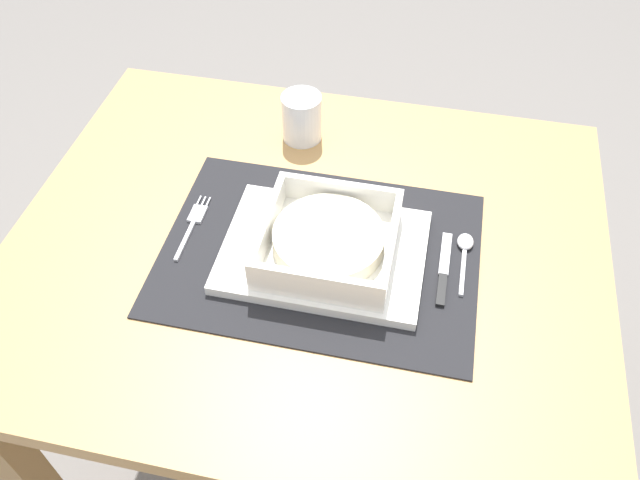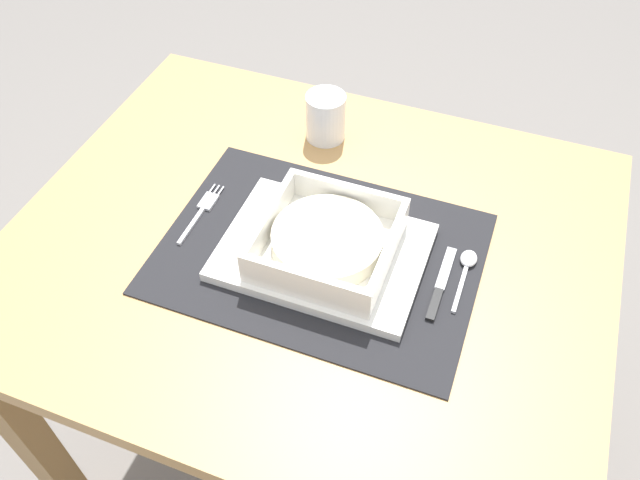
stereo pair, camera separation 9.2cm
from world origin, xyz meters
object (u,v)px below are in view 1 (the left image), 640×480
object	(u,v)px
porridge_bowl	(328,241)
drinking_glass	(302,120)
spoon	(465,248)
dining_table	(307,284)
butter_knife	(443,273)
fork	(194,222)

from	to	relation	value
porridge_bowl	drinking_glass	size ratio (longest dim) A/B	2.23
spoon	dining_table	bearing A→B (deg)	-176.31
dining_table	butter_knife	world-z (taller)	butter_knife
porridge_bowl	dining_table	bearing A→B (deg)	144.59
spoon	butter_knife	xyz separation A→B (m)	(-0.03, -0.05, -0.00)
dining_table	fork	world-z (taller)	fork
spoon	drinking_glass	xyz separation A→B (m)	(-0.29, 0.21, 0.03)
fork	spoon	size ratio (longest dim) A/B	1.17
drinking_glass	dining_table	bearing A→B (deg)	-75.47
porridge_bowl	drinking_glass	bearing A→B (deg)	110.78
porridge_bowl	drinking_glass	xyz separation A→B (m)	(-0.10, 0.26, -0.00)
fork	drinking_glass	bearing A→B (deg)	62.79
porridge_bowl	butter_knife	world-z (taller)	porridge_bowl
fork	drinking_glass	size ratio (longest dim) A/B	1.60
butter_knife	spoon	bearing A→B (deg)	58.43
dining_table	spoon	xyz separation A→B (m)	(0.23, 0.03, 0.11)
spoon	drinking_glass	world-z (taller)	drinking_glass
butter_knife	fork	bearing A→B (deg)	172.60
butter_knife	drinking_glass	distance (m)	0.37
dining_table	porridge_bowl	world-z (taller)	porridge_bowl
porridge_bowl	drinking_glass	distance (m)	0.28
fork	butter_knife	world-z (taller)	butter_knife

